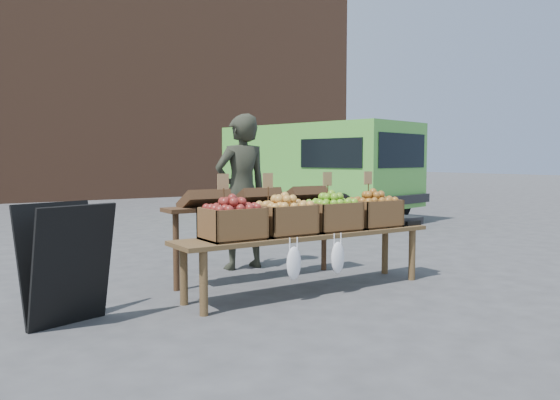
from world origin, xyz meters
TOP-DOWN VIEW (x-y plane):
  - ground at (0.00, 0.00)m, footprint 80.00×80.00m
  - brick_building at (0.00, 15.00)m, footprint 24.00×4.00m
  - delivery_van at (4.52, 5.07)m, footprint 2.92×4.76m
  - vendor at (0.49, 1.22)m, footprint 0.66×0.43m
  - chalkboard_sign at (-1.69, 0.08)m, footprint 0.70×0.51m
  - back_table at (0.33, 0.62)m, footprint 2.10×0.44m
  - display_bench at (0.48, -0.10)m, footprint 2.70×0.56m
  - crate_golden_apples at (-0.34, -0.10)m, footprint 0.50×0.40m
  - crate_russet_pears at (0.21, -0.10)m, footprint 0.50×0.40m
  - crate_red_apples at (0.76, -0.10)m, footprint 0.50×0.40m
  - crate_green_apples at (1.31, -0.10)m, footprint 0.50×0.40m
  - weighing_scale at (1.73, -0.10)m, footprint 0.34×0.30m

SIDE VIEW (x-z plane):
  - ground at x=0.00m, z-range 0.00..0.00m
  - display_bench at x=0.48m, z-range 0.00..0.57m
  - chalkboard_sign at x=-1.69m, z-range 0.00..0.95m
  - back_table at x=0.33m, z-range 0.00..1.04m
  - weighing_scale at x=1.73m, z-range 0.57..0.65m
  - crate_golden_apples at x=-0.34m, z-range 0.57..0.85m
  - crate_russet_pears at x=0.21m, z-range 0.57..0.85m
  - crate_red_apples at x=0.76m, z-range 0.57..0.85m
  - crate_green_apples at x=1.31m, z-range 0.57..0.85m
  - vendor at x=0.49m, z-range 0.00..1.78m
  - delivery_van at x=4.52m, z-range 0.00..1.98m
  - brick_building at x=0.00m, z-range 0.00..10.00m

